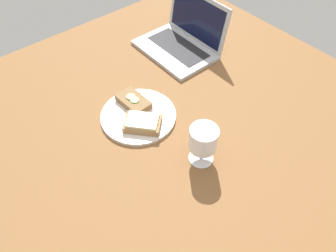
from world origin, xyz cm
name	(u,v)px	position (x,y,z in cm)	size (l,w,h in cm)	color
wooden_table	(174,127)	(0.00, 0.00, 1.50)	(140.00, 140.00, 3.00)	brown
plate	(138,116)	(-9.88, -6.97, 3.59)	(24.38, 24.38, 1.17)	silver
sandwich_with_cheese	(143,123)	(-5.07, -8.74, 5.56)	(13.58, 13.34, 2.96)	#937047
sandwich_with_cucumber	(134,101)	(-14.70, -5.21, 5.38)	(11.79, 7.48, 2.73)	brown
wine_glass	(203,140)	(15.09, -2.76, 11.47)	(8.04, 8.04, 12.70)	white
laptop	(182,39)	(-29.18, 29.04, 7.12)	(30.71, 23.55, 19.69)	#ADAFB5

